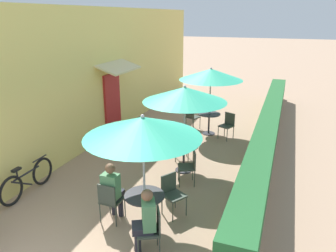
{
  "coord_description": "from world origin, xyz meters",
  "views": [
    {
      "loc": [
        3.18,
        -2.98,
        3.95
      ],
      "look_at": [
        0.15,
        5.16,
        1.0
      ],
      "focal_mm": 35.0,
      "sensor_mm": 36.0,
      "label": 1
    }
  ],
  "objects": [
    {
      "name": "cafe_chair_mid_left",
      "position": [
        1.16,
        3.95,
        0.52
      ],
      "size": [
        0.52,
        0.52,
        0.87
      ],
      "rotation": [
        0.0,
        0.0,
        8.26
      ],
      "color": "#384238",
      "rests_on": "ground_plane"
    },
    {
      "name": "bicycle_leaning",
      "position": [
        -2.2,
        2.19,
        0.35
      ],
      "size": [
        0.1,
        1.68,
        0.77
      ],
      "rotation": [
        0.0,
        0.0,
        0.02
      ],
      "color": "black",
      "rests_on": "ground_plane"
    },
    {
      "name": "planter_hedge",
      "position": [
        2.75,
        7.15,
        0.54
      ],
      "size": [
        0.6,
        13.5,
        1.01
      ],
      "color": "tan",
      "rests_on": "ground_plane"
    },
    {
      "name": "patio_table_far",
      "position": [
        0.75,
        7.64,
        0.53
      ],
      "size": [
        0.77,
        0.77,
        0.73
      ],
      "color": "#28282D",
      "rests_on": "ground_plane"
    },
    {
      "name": "patio_table_near",
      "position": [
        0.87,
        1.95,
        0.53
      ],
      "size": [
        0.77,
        0.77,
        0.73
      ],
      "color": "#28282D",
      "rests_on": "ground_plane"
    },
    {
      "name": "cafe_chair_far_left",
      "position": [
        1.44,
        7.4,
        0.52
      ],
      "size": [
        0.53,
        0.53,
        0.87
      ],
      "rotation": [
        0.0,
        0.0,
        8.99
      ],
      "color": "#384238",
      "rests_on": "ground_plane"
    },
    {
      "name": "cafe_chair_near_back",
      "position": [
        1.28,
        1.35,
        0.52
      ],
      "size": [
        0.54,
        0.54,
        0.87
      ],
      "rotation": [
        0.0,
        0.0,
        8.35
      ],
      "color": "#384238",
      "rests_on": "ground_plane"
    },
    {
      "name": "cafe_chair_near_right",
      "position": [
        0.14,
        1.9,
        0.52
      ],
      "size": [
        0.41,
        0.41,
        0.87
      ],
      "rotation": [
        0.0,
        0.0,
        6.26
      ],
      "color": "#384238",
      "rests_on": "ground_plane"
    },
    {
      "name": "coffee_cup_far",
      "position": [
        0.73,
        7.71,
        0.77
      ],
      "size": [
        0.07,
        0.07,
        0.09
      ],
      "color": "teal",
      "rests_on": "patio_table_far"
    },
    {
      "name": "cafe_chair_mid_right",
      "position": [
        0.45,
        5.23,
        0.52
      ],
      "size": [
        0.52,
        0.52,
        0.87
      ],
      "rotation": [
        0.0,
        0.0,
        11.4
      ],
      "color": "#384238",
      "rests_on": "ground_plane"
    },
    {
      "name": "patio_table_mid",
      "position": [
        0.8,
        4.59,
        0.53
      ],
      "size": [
        0.77,
        0.77,
        0.73
      ],
      "color": "#28282D",
      "rests_on": "ground_plane"
    },
    {
      "name": "seated_patron_near_right",
      "position": [
        0.14,
        2.01,
        0.69
      ],
      "size": [
        0.35,
        0.41,
        1.25
      ],
      "rotation": [
        0.0,
        0.0,
        6.26
      ],
      "color": "#23232D",
      "rests_on": "ground_plane"
    },
    {
      "name": "coffee_cup_near",
      "position": [
        0.95,
        1.99,
        0.77
      ],
      "size": [
        0.07,
        0.07,
        0.09
      ],
      "color": "white",
      "rests_on": "patio_table_near"
    },
    {
      "name": "seated_patron_near_back",
      "position": [
        1.18,
        1.3,
        0.69
      ],
      "size": [
        0.5,
        0.47,
        1.25
      ],
      "rotation": [
        0.0,
        0.0,
        8.35
      ],
      "color": "#23232D",
      "rests_on": "ground_plane"
    },
    {
      "name": "cafe_chair_near_left",
      "position": [
        1.18,
        2.61,
        0.52
      ],
      "size": [
        0.55,
        0.55,
        0.87
      ],
      "rotation": [
        0.0,
        0.0,
        4.16
      ],
      "color": "#384238",
      "rests_on": "ground_plane"
    },
    {
      "name": "cafe_chair_far_right",
      "position": [
        0.05,
        7.87,
        0.52
      ],
      "size": [
        0.53,
        0.53,
        0.87
      ],
      "rotation": [
        0.0,
        0.0,
        12.14
      ],
      "color": "#384238",
      "rests_on": "ground_plane"
    },
    {
      "name": "patio_umbrella_mid",
      "position": [
        0.8,
        4.59,
        2.09
      ],
      "size": [
        2.12,
        2.12,
        2.32
      ],
      "color": "#B7B7BC",
      "rests_on": "ground_plane"
    },
    {
      "name": "patio_umbrella_near",
      "position": [
        0.87,
        1.95,
        2.09
      ],
      "size": [
        2.12,
        2.12,
        2.32
      ],
      "color": "#B7B7BC",
      "rests_on": "ground_plane"
    },
    {
      "name": "cafe_facade_wall",
      "position": [
        -2.54,
        7.11,
        2.09
      ],
      "size": [
        0.98,
        14.5,
        4.2
      ],
      "color": "#E0CC6B",
      "rests_on": "ground_plane"
    },
    {
      "name": "patio_umbrella_far",
      "position": [
        0.75,
        7.64,
        2.09
      ],
      "size": [
        2.12,
        2.12,
        2.32
      ],
      "color": "#B7B7BC",
      "rests_on": "ground_plane"
    }
  ]
}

